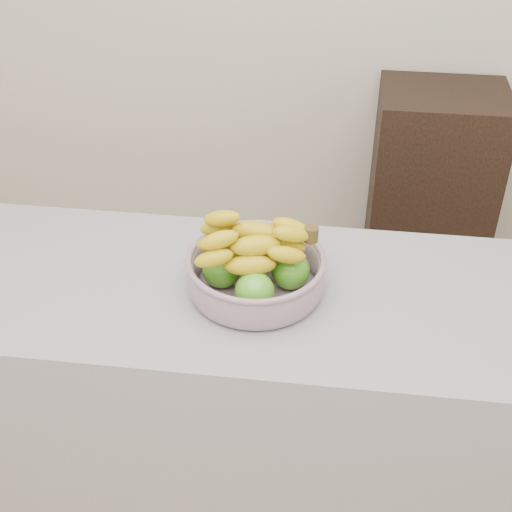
# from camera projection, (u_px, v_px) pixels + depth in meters

# --- Properties ---
(room_shell) EXTENTS (4.05, 4.05, 2.73)m
(room_shell) POSITION_uv_depth(u_px,v_px,m) (198.00, 7.00, 0.87)
(room_shell) COLOR beige
(room_shell) RESTS_ON ground
(counter) EXTENTS (2.00, 0.60, 0.90)m
(counter) POSITION_uv_depth(u_px,v_px,m) (252.00, 415.00, 1.99)
(counter) COLOR #94929A
(counter) RESTS_ON ground
(cabinet) EXTENTS (0.50, 0.40, 0.89)m
(cabinet) POSITION_uv_depth(u_px,v_px,m) (431.00, 192.00, 2.99)
(cabinet) COLOR black
(cabinet) RESTS_ON ground
(fruit_bowl) EXTENTS (0.33, 0.33, 0.18)m
(fruit_bowl) POSITION_uv_depth(u_px,v_px,m) (256.00, 269.00, 1.69)
(fruit_bowl) COLOR #A0ACC0
(fruit_bowl) RESTS_ON counter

